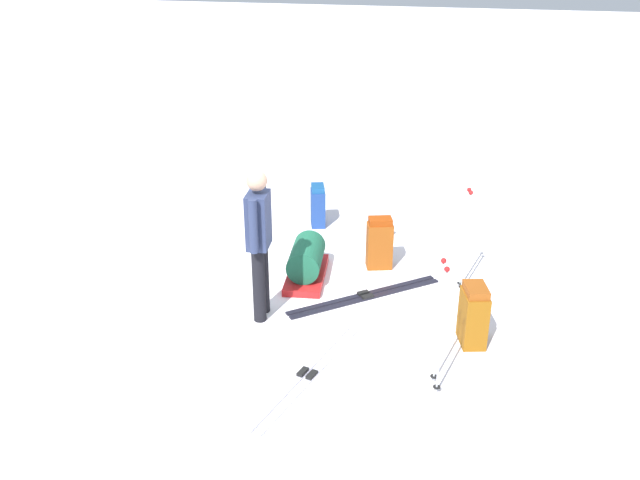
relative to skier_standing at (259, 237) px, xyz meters
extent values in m
plane|color=white|center=(-0.66, 0.48, -0.95)|extent=(80.00, 80.00, 0.00)
cylinder|color=black|center=(0.10, 0.02, -0.53)|extent=(0.14, 0.14, 0.85)
cylinder|color=black|center=(-0.10, -0.02, -0.53)|extent=(0.14, 0.14, 0.85)
cube|color=navy|center=(0.00, 0.00, 0.20)|extent=(0.37, 0.27, 0.60)
cylinder|color=navy|center=(0.24, 0.04, 0.23)|extent=(0.09, 0.09, 0.58)
cylinder|color=navy|center=(-0.24, -0.04, 0.23)|extent=(0.09, 0.09, 0.58)
sphere|color=tan|center=(0.00, 0.00, 0.64)|extent=(0.22, 0.22, 0.22)
cube|color=black|center=(-0.76, 0.98, -0.94)|extent=(1.41, 1.50, 0.02)
cube|color=black|center=(-0.76, 0.98, -0.92)|extent=(0.14, 0.15, 0.03)
cube|color=black|center=(-0.69, 1.05, -0.94)|extent=(1.41, 1.50, 0.02)
cube|color=black|center=(-0.69, 1.05, -0.92)|extent=(0.14, 0.15, 0.03)
cube|color=silver|center=(0.95, 0.78, -0.94)|extent=(1.86, 0.47, 0.02)
cube|color=black|center=(0.95, 0.78, -0.92)|extent=(0.15, 0.09, 0.03)
cube|color=silver|center=(0.97, 0.88, -0.94)|extent=(1.86, 0.47, 0.02)
cube|color=black|center=(0.97, 0.88, -0.92)|extent=(0.15, 0.09, 0.03)
cube|color=#874F0F|center=(-0.09, 2.29, -0.66)|extent=(0.42, 0.34, 0.58)
cube|color=#914514|center=(-0.09, 2.29, -0.33)|extent=(0.38, 0.30, 0.08)
cube|color=navy|center=(-2.68, -0.14, -0.69)|extent=(0.38, 0.30, 0.54)
cube|color=navy|center=(-2.68, -0.14, -0.38)|extent=(0.34, 0.27, 0.08)
cube|color=#8E4313|center=(-1.56, 1.01, -0.66)|extent=(0.32, 0.37, 0.60)
cube|color=#90340B|center=(-1.56, 1.01, -0.32)|extent=(0.28, 0.34, 0.08)
cylinder|color=#B6BCC7|center=(0.70, 2.01, -0.33)|extent=(0.02, 0.02, 1.25)
sphere|color=#A51919|center=(0.70, 2.01, 0.32)|extent=(0.05, 0.05, 0.05)
cylinder|color=black|center=(0.70, 2.01, -0.89)|extent=(0.07, 0.07, 0.01)
cylinder|color=#B6BCC7|center=(0.86, 2.05, -0.33)|extent=(0.02, 0.02, 1.25)
sphere|color=#A51919|center=(0.86, 2.05, 0.32)|extent=(0.05, 0.05, 0.05)
cylinder|color=black|center=(0.86, 2.05, -0.89)|extent=(0.07, 0.07, 0.01)
cylinder|color=#B1BABC|center=(-1.28, 2.06, -0.34)|extent=(0.02, 0.02, 1.23)
sphere|color=#A51919|center=(-1.28, 2.06, 0.30)|extent=(0.05, 0.05, 0.05)
cylinder|color=black|center=(-1.28, 2.06, -0.89)|extent=(0.07, 0.07, 0.01)
cylinder|color=#B1BABC|center=(-1.19, 2.09, -0.34)|extent=(0.02, 0.02, 1.23)
sphere|color=#A51919|center=(-1.19, 2.09, 0.30)|extent=(0.05, 0.05, 0.05)
cylinder|color=black|center=(-1.19, 2.09, -0.89)|extent=(0.07, 0.07, 0.01)
cube|color=red|center=(-1.01, 0.21, -0.91)|extent=(1.11, 0.62, 0.09)
cylinder|color=#1B5B40|center=(-1.01, 0.21, -0.66)|extent=(0.79, 0.52, 0.40)
cylinder|color=#ABB0B8|center=(-2.50, 0.95, -0.82)|extent=(0.07, 0.07, 0.26)
camera|label=1|loc=(5.98, 2.43, 2.84)|focal=37.11mm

